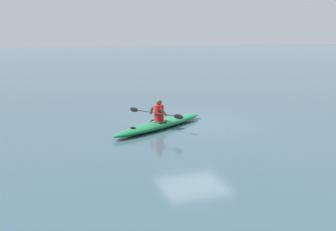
{
  "coord_description": "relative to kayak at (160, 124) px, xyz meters",
  "views": [
    {
      "loc": [
        5.65,
        14.11,
        3.35
      ],
      "look_at": [
        2.21,
        3.65,
        1.12
      ],
      "focal_mm": 44.71,
      "sensor_mm": 36.0,
      "label": 1
    }
  ],
  "objects": [
    {
      "name": "kayaker",
      "position": [
        0.06,
        0.04,
        0.47
      ],
      "size": [
        1.34,
        2.03,
        0.77
      ],
      "color": "red",
      "rests_on": "kayak"
    },
    {
      "name": "ground_plane",
      "position": [
        -1.46,
        -0.44,
        -0.14
      ],
      "size": [
        160.0,
        160.0,
        0.0
      ],
      "primitive_type": "plane",
      "color": "#334C56"
    },
    {
      "name": "kayak",
      "position": [
        0.0,
        0.0,
        0.0
      ],
      "size": [
        4.21,
        3.06,
        0.28
      ],
      "color": "#19723F",
      "rests_on": "ground"
    }
  ]
}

